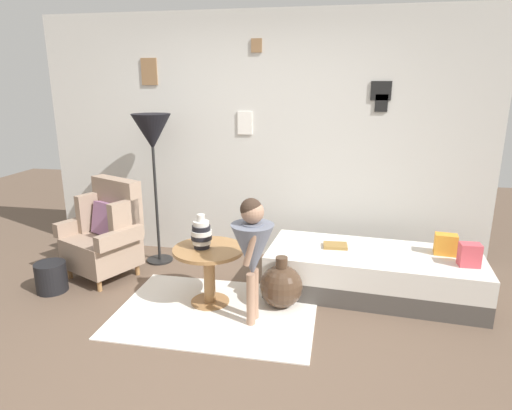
# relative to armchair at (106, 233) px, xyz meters

# --- Properties ---
(ground_plane) EXTENTS (12.00, 12.00, 0.00)m
(ground_plane) POSITION_rel_armchair_xyz_m (1.39, -1.07, -0.44)
(ground_plane) COLOR brown
(gallery_wall) EXTENTS (4.80, 0.12, 2.60)m
(gallery_wall) POSITION_rel_armchair_xyz_m (1.39, 0.88, 0.86)
(gallery_wall) COLOR beige
(gallery_wall) RESTS_ON ground
(rug) EXTENTS (1.67, 1.19, 0.01)m
(rug) POSITION_rel_armchair_xyz_m (1.28, -0.54, -0.43)
(rug) COLOR silver
(rug) RESTS_ON ground
(armchair) EXTENTS (0.89, 0.80, 0.97)m
(armchair) POSITION_rel_armchair_xyz_m (0.00, 0.00, 0.00)
(armchair) COLOR #9E7042
(armchair) RESTS_ON ground
(daybed) EXTENTS (1.96, 0.95, 0.40)m
(daybed) POSITION_rel_armchair_xyz_m (2.60, 0.09, -0.24)
(daybed) COLOR #4C4742
(daybed) RESTS_ON ground
(pillow_head) EXTENTS (0.17, 0.13, 0.20)m
(pillow_head) POSITION_rel_armchair_xyz_m (3.36, -0.07, 0.06)
(pillow_head) COLOR #D64C56
(pillow_head) RESTS_ON daybed
(pillow_mid) EXTENTS (0.20, 0.14, 0.19)m
(pillow_mid) POSITION_rel_armchair_xyz_m (3.22, 0.16, 0.06)
(pillow_mid) COLOR orange
(pillow_mid) RESTS_ON daybed
(side_table) EXTENTS (0.62, 0.62, 0.52)m
(side_table) POSITION_rel_armchair_xyz_m (1.18, -0.39, -0.06)
(side_table) COLOR #9E7042
(side_table) RESTS_ON ground
(vase_striped) EXTENTS (0.18, 0.18, 0.30)m
(vase_striped) POSITION_rel_armchair_xyz_m (1.12, -0.39, 0.21)
(vase_striped) COLOR black
(vase_striped) RESTS_ON side_table
(floor_lamp) EXTENTS (0.40, 0.40, 1.59)m
(floor_lamp) POSITION_rel_armchair_xyz_m (0.36, 0.43, 0.92)
(floor_lamp) COLOR black
(floor_lamp) RESTS_ON ground
(person_child) EXTENTS (0.34, 0.34, 1.05)m
(person_child) POSITION_rel_armchair_xyz_m (1.61, -0.63, 0.22)
(person_child) COLOR #A37A60
(person_child) RESTS_ON ground
(book_on_daybed) EXTENTS (0.23, 0.17, 0.03)m
(book_on_daybed) POSITION_rel_armchair_xyz_m (2.25, 0.16, -0.02)
(book_on_daybed) COLOR olive
(book_on_daybed) RESTS_ON daybed
(demijohn_near) EXTENTS (0.37, 0.37, 0.46)m
(demijohn_near) POSITION_rel_armchair_xyz_m (1.81, -0.32, -0.25)
(demijohn_near) COLOR #473323
(demijohn_near) RESTS_ON ground
(magazine_basket) EXTENTS (0.28, 0.28, 0.28)m
(magazine_basket) POSITION_rel_armchair_xyz_m (-0.34, -0.45, -0.30)
(magazine_basket) COLOR black
(magazine_basket) RESTS_ON ground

